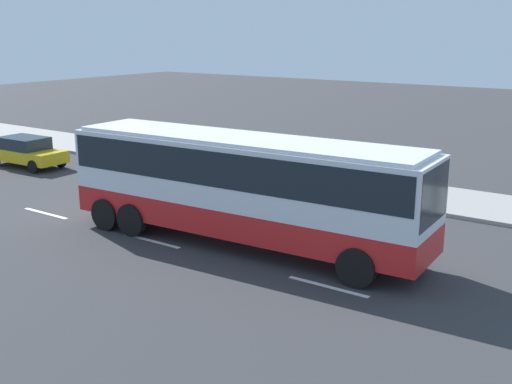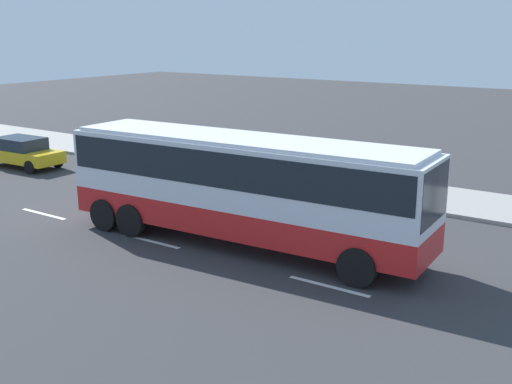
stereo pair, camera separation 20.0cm
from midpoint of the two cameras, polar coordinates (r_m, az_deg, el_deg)
ground_plane at (r=20.00m, az=0.31°, el=-4.85°), size 120.00×120.00×0.00m
sidewalk_curb at (r=27.02m, az=10.28°, el=0.28°), size 80.00×4.00×0.15m
lane_centreline at (r=18.39m, az=-1.51°, el=-6.63°), size 32.15×0.16×0.01m
coach_bus at (r=19.41m, az=-1.58°, el=1.19°), size 12.13×3.20×3.48m
car_yellow_taxi at (r=33.13m, az=-20.70°, el=3.47°), size 4.32×1.97×1.49m
pedestrian_near_curb at (r=29.68m, az=0.04°, el=3.76°), size 0.32×0.32×1.60m
pedestrian_at_crossing at (r=25.21m, az=10.43°, el=1.81°), size 0.32×0.32×1.77m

